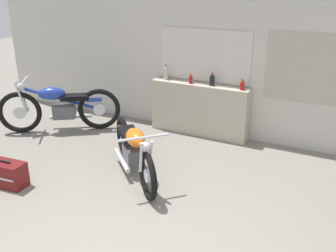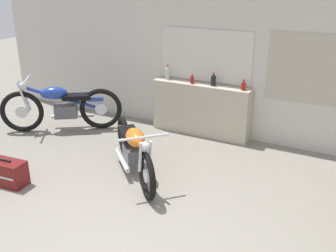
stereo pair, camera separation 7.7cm
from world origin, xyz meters
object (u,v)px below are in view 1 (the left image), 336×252
at_px(motorcycle_orange, 134,148).
at_px(motorcycle_blue, 60,107).
at_px(bottle_right_center, 242,85).
at_px(bottle_center, 212,80).
at_px(bottle_leftmost, 166,73).
at_px(bottle_left_center, 191,79).
at_px(hard_case_darkred, 6,174).

distance_m(motorcycle_orange, motorcycle_blue, 2.15).
distance_m(bottle_right_center, motorcycle_orange, 2.08).
relative_size(bottle_center, bottle_right_center, 1.30).
bearing_deg(motorcycle_blue, motorcycle_orange, -21.90).
height_order(bottle_leftmost, motorcycle_blue, bottle_leftmost).
bearing_deg(bottle_leftmost, bottle_center, -0.67).
height_order(bottle_center, motorcycle_blue, bottle_center).
xyz_separation_m(bottle_left_center, bottle_center, (0.36, 0.04, 0.02)).
height_order(bottle_leftmost, bottle_left_center, bottle_leftmost).
bearing_deg(motorcycle_blue, bottle_left_center, 24.39).
bearing_deg(bottle_leftmost, hard_case_darkred, -108.03).
relative_size(bottle_leftmost, bottle_center, 1.19).
xyz_separation_m(bottle_center, bottle_right_center, (0.52, -0.02, -0.02)).
bearing_deg(bottle_center, bottle_left_center, -173.51).
relative_size(bottle_leftmost, motorcycle_orange, 0.18).
bearing_deg(bottle_leftmost, bottle_right_center, -1.43).
bearing_deg(bottle_leftmost, bottle_left_center, -5.95).
relative_size(bottle_left_center, bottle_center, 0.77).
bearing_deg(motorcycle_orange, bottle_leftmost, 103.23).
bearing_deg(bottle_right_center, bottle_leftmost, 178.57).
bearing_deg(bottle_right_center, bottle_left_center, -178.90).
bearing_deg(bottle_left_center, motorcycle_blue, -155.61).
distance_m(bottle_right_center, hard_case_darkred, 3.68).
distance_m(bottle_center, motorcycle_blue, 2.67).
relative_size(motorcycle_orange, motorcycle_blue, 0.81).
bearing_deg(motorcycle_blue, bottle_right_center, 17.94).
bearing_deg(bottle_center, motorcycle_orange, -103.59).
bearing_deg(bottle_right_center, motorcycle_blue, -162.06).
bearing_deg(bottle_left_center, bottle_leftmost, 174.05).
distance_m(bottle_leftmost, bottle_left_center, 0.50).
relative_size(bottle_right_center, hard_case_darkred, 0.30).
bearing_deg(motorcycle_blue, bottle_leftmost, 32.08).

